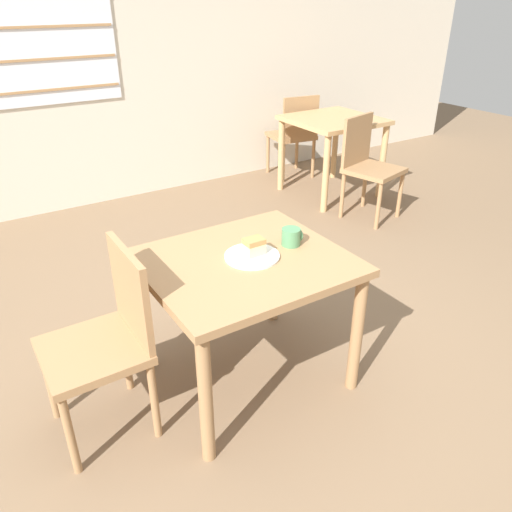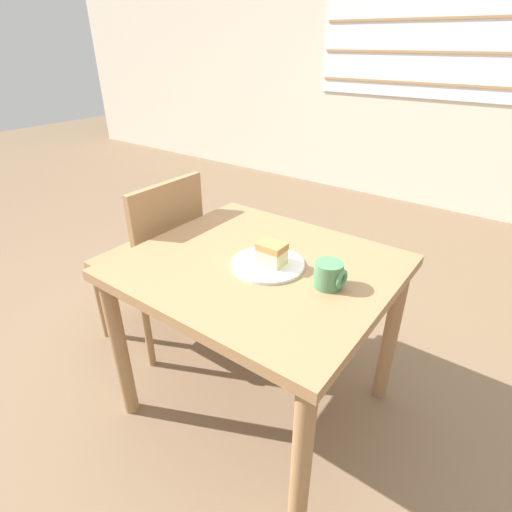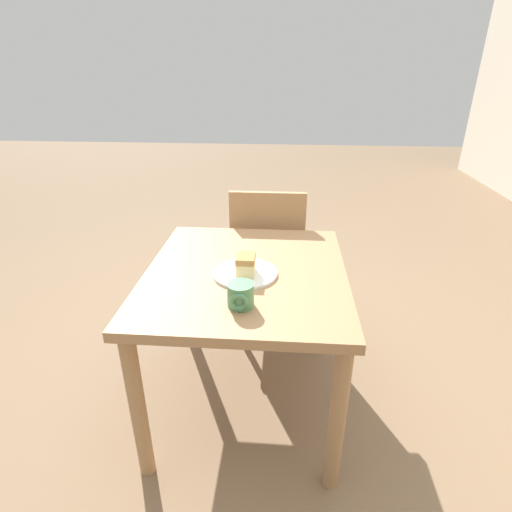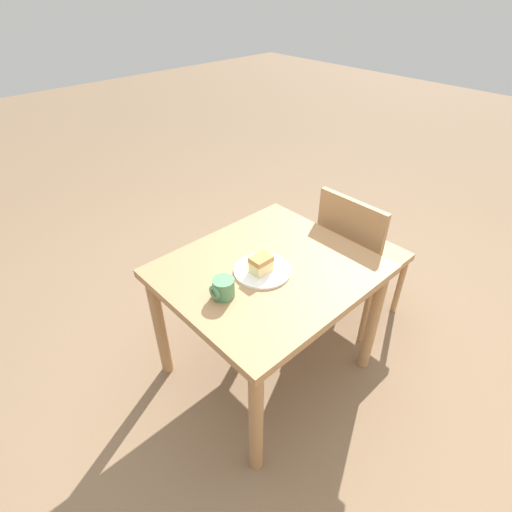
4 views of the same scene
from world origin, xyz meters
name	(u,v)px [view 2 (image 2 of 4)]	position (x,y,z in m)	size (l,w,h in m)	color
ground_plane	(224,409)	(0.00, 0.00, 0.00)	(14.00, 14.00, 0.00)	#7A6047
wall_back	(462,40)	(0.00, 3.03, 1.41)	(10.00, 0.09, 2.80)	beige
dining_table_near	(259,287)	(0.09, 0.13, 0.60)	(0.93, 0.82, 0.70)	#9E754C
chair_near_window	(155,257)	(-0.58, 0.19, 0.48)	(0.43, 0.43, 0.88)	#9E754C
plate	(268,264)	(0.13, 0.13, 0.71)	(0.26, 0.26, 0.01)	white
cake_slice	(272,254)	(0.14, 0.13, 0.75)	(0.09, 0.07, 0.08)	beige
coffee_mug	(329,275)	(0.37, 0.13, 0.75)	(0.10, 0.09, 0.09)	#4C8456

